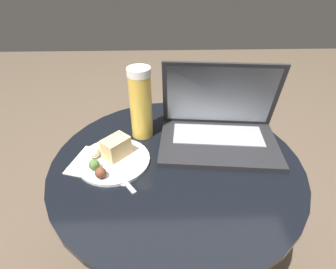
{
  "coord_description": "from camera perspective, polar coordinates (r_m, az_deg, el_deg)",
  "views": [
    {
      "loc": [
        -0.04,
        -0.6,
        1.09
      ],
      "look_at": [
        -0.02,
        0.03,
        0.65
      ],
      "focal_mm": 28.0,
      "sensor_mm": 36.0,
      "label": 1
    }
  ],
  "objects": [
    {
      "name": "ground_plane",
      "position": [
        1.24,
        1.27,
        -26.33
      ],
      "size": [
        6.0,
        6.0,
        0.0
      ],
      "primitive_type": "plane",
      "color": "brown"
    },
    {
      "name": "table",
      "position": [
        0.89,
        1.63,
        -12.55
      ],
      "size": [
        0.74,
        0.74,
        0.58
      ],
      "color": "#9E9EA3",
      "rests_on": "ground_plane"
    },
    {
      "name": "napkin",
      "position": [
        0.79,
        -13.87,
        -6.33
      ],
      "size": [
        0.22,
        0.18,
        0.0
      ],
      "color": "silver",
      "rests_on": "table"
    },
    {
      "name": "laptop",
      "position": [
        0.86,
        11.01,
        1.59
      ],
      "size": [
        0.39,
        0.28,
        0.25
      ],
      "color": "#232326",
      "rests_on": "table"
    },
    {
      "name": "beer_glass",
      "position": [
        0.84,
        -5.95,
        6.75
      ],
      "size": [
        0.07,
        0.07,
        0.24
      ],
      "color": "gold",
      "rests_on": "table"
    },
    {
      "name": "snack_plate",
      "position": [
        0.79,
        -12.04,
        -4.55
      ],
      "size": [
        0.21,
        0.21,
        0.07
      ],
      "color": "silver",
      "rests_on": "table"
    },
    {
      "name": "fork",
      "position": [
        0.76,
        -11.04,
        -8.2
      ],
      "size": [
        0.11,
        0.14,
        0.0
      ],
      "color": "#B2B2B7",
      "rests_on": "table"
    }
  ]
}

